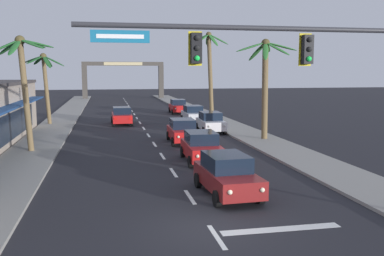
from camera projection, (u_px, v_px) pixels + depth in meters
name	position (u px, v px, depth m)	size (l,w,h in m)	color
ground_plane	(210.00, 227.00, 13.94)	(220.00, 220.00, 0.00)	#232328
sidewalk_right	(245.00, 133.00, 34.89)	(3.20, 110.00, 0.14)	gray
sidewalk_left	(44.00, 139.00, 31.85)	(3.20, 110.00, 0.14)	gray
lane_markings	(156.00, 137.00, 33.11)	(4.28, 87.87, 0.01)	silver
traffic_signal_mast	(311.00, 70.00, 13.85)	(11.04, 0.41, 6.95)	#2D2D33
sedan_lead_at_stop_bar	(227.00, 174.00, 17.53)	(2.10, 4.51, 1.68)	maroon
sedan_third_in_queue	(201.00, 147.00, 24.00)	(2.05, 4.49, 1.68)	red
sedan_fifth_in_queue	(183.00, 131.00, 30.41)	(2.03, 4.48, 1.68)	red
sedan_oncoming_far	(122.00, 116.00, 40.79)	(1.99, 4.47, 1.68)	red
sedan_parked_nearest_kerb	(193.00, 114.00, 42.45)	(1.95, 4.45, 1.68)	silver
sedan_parked_mid_kerb	(178.00, 106.00, 51.70)	(2.03, 4.48, 1.68)	red
sedan_parked_far_kerb	(211.00, 122.00, 35.73)	(2.04, 4.49, 1.68)	silver
palm_left_second	(23.00, 69.00, 26.02)	(3.75, 3.66, 7.19)	brown
palm_left_third	(45.00, 75.00, 39.82)	(4.01, 3.68, 6.73)	brown
palm_right_second	(265.00, 73.00, 30.85)	(4.58, 4.13, 7.35)	brown
palm_right_third	(210.00, 60.00, 45.17)	(4.53, 4.36, 9.16)	brown
town_gateway_arch	(123.00, 75.00, 78.65)	(14.81, 0.90, 6.78)	#423D38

